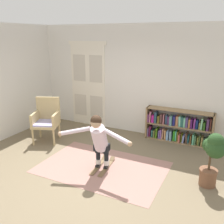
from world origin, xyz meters
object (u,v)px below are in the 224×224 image
at_px(bookshelf, 179,128).
at_px(person_skier, 99,138).
at_px(wicker_chair, 47,119).
at_px(potted_plant, 213,154).
at_px(skis_pair, 103,166).

bearing_deg(bookshelf, person_skier, -116.39).
bearing_deg(wicker_chair, potted_plant, -5.08).
height_order(wicker_chair, skis_pair, wicker_chair).
distance_m(potted_plant, person_skier, 2.07).
xyz_separation_m(skis_pair, person_skier, (0.02, -0.18, 0.69)).
relative_size(bookshelf, person_skier, 1.14).
height_order(skis_pair, person_skier, person_skier).
height_order(bookshelf, wicker_chair, wicker_chair).
xyz_separation_m(wicker_chair, person_skier, (1.95, -0.79, 0.13)).
height_order(potted_plant, skis_pair, potted_plant).
distance_m(bookshelf, skis_pair, 2.30).
height_order(wicker_chair, potted_plant, wicker_chair).
distance_m(wicker_chair, potted_plant, 3.99).
distance_m(bookshelf, person_skier, 2.45).
bearing_deg(bookshelf, skis_pair, -118.88).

